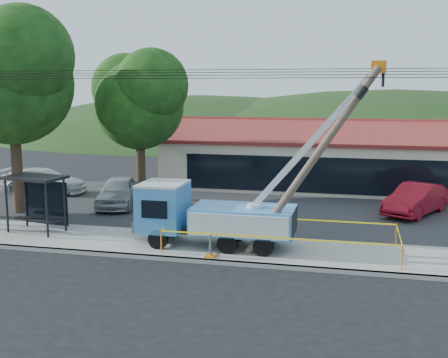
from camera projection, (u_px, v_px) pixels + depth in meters
ground at (192, 281)px, 19.75m from camera, size 120.00×120.00×0.00m
curb at (207, 261)px, 21.76m from camera, size 60.00×0.25×0.15m
sidewalk at (219, 248)px, 23.58m from camera, size 60.00×4.00×0.15m
parking_lot at (253, 208)px, 31.27m from camera, size 60.00×12.00×0.10m
strip_mall at (333, 160)px, 37.73m from camera, size 22.50×8.53×4.67m
tree_west_near at (11, 72)px, 28.90m from camera, size 7.56×6.72×10.80m
tree_lot at (139, 96)px, 32.80m from camera, size 6.30×5.60×8.94m
hill_west at (201, 137)px, 75.95m from camera, size 78.40×56.00×28.00m
hill_center at (393, 141)px, 70.32m from camera, size 89.60×64.00×32.00m
utility_truck at (212, 213)px, 23.45m from camera, size 9.91×3.53×7.58m
leaning_pole at (317, 155)px, 21.37m from camera, size 5.06×1.67×7.51m
bus_shelter at (38, 190)px, 25.76m from camera, size 2.92×2.06×2.59m
caution_tape at (281, 232)px, 23.06m from camera, size 9.34×3.30×0.95m
car_silver at (119, 208)px, 31.62m from camera, size 3.00×5.19×1.66m
car_red at (415, 216)px, 29.68m from camera, size 3.87×5.10×1.61m
car_white at (45, 195)px, 35.52m from camera, size 5.53×2.64×1.56m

